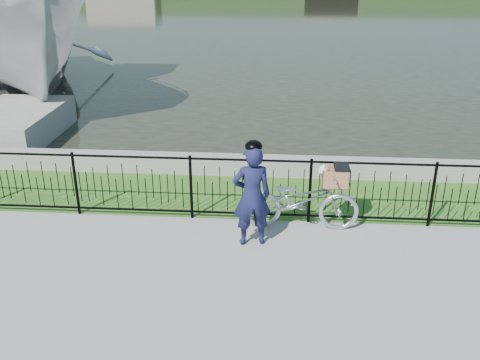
# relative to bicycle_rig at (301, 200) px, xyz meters

# --- Properties ---
(ground) EXTENTS (120.00, 120.00, 0.00)m
(ground) POSITION_rel_bicycle_rig_xyz_m (-0.85, -1.38, -0.51)
(ground) COLOR gray
(ground) RESTS_ON ground
(grass_strip) EXTENTS (60.00, 2.00, 0.01)m
(grass_strip) POSITION_rel_bicycle_rig_xyz_m (-0.85, 1.22, -0.51)
(grass_strip) COLOR #335E1D
(grass_strip) RESTS_ON ground
(water) EXTENTS (120.00, 120.00, 0.00)m
(water) POSITION_rel_bicycle_rig_xyz_m (-0.85, 31.62, -0.51)
(water) COLOR #26271D
(water) RESTS_ON ground
(quay_wall) EXTENTS (60.00, 0.30, 0.40)m
(quay_wall) POSITION_rel_bicycle_rig_xyz_m (-0.85, 2.22, -0.31)
(quay_wall) COLOR gray
(quay_wall) RESTS_ON ground
(fence) EXTENTS (14.00, 0.06, 1.15)m
(fence) POSITION_rel_bicycle_rig_xyz_m (-0.85, 0.22, 0.06)
(fence) COLOR black
(fence) RESTS_ON ground
(bicycle_rig) EXTENTS (1.92, 0.67, 1.17)m
(bicycle_rig) POSITION_rel_bicycle_rig_xyz_m (0.00, 0.00, 0.00)
(bicycle_rig) COLOR silver
(bicycle_rig) RESTS_ON ground
(cyclist) EXTENTS (0.66, 0.51, 1.70)m
(cyclist) POSITION_rel_bicycle_rig_xyz_m (-0.78, -0.56, 0.33)
(cyclist) COLOR #141638
(cyclist) RESTS_ON ground
(boat_near) EXTENTS (9.07, 9.98, 5.60)m
(boat_near) POSITION_rel_bicycle_rig_xyz_m (-8.54, 7.70, 1.50)
(boat_near) COLOR #ABABAB
(boat_near) RESTS_ON water
(boat_far) EXTENTS (8.69, 10.70, 1.95)m
(boat_far) POSITION_rel_bicycle_rig_xyz_m (-9.52, 8.93, 0.46)
(boat_far) COLOR #ABABAB
(boat_far) RESTS_ON water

